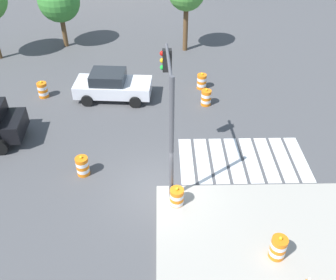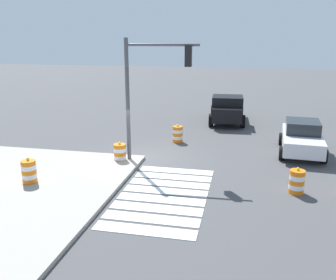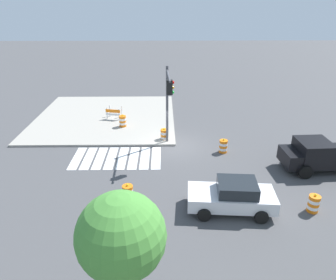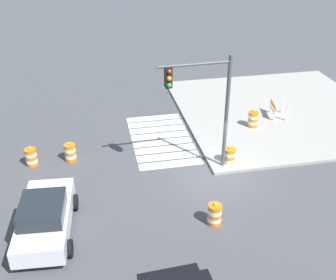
% 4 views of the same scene
% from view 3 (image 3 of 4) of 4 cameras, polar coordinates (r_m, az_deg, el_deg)
% --- Properties ---
extents(ground_plane, '(120.00, 120.00, 0.00)m').
position_cam_3_polar(ground_plane, '(22.86, 1.38, -1.11)').
color(ground_plane, '#474749').
extents(sidewalk_corner, '(12.00, 12.00, 0.15)m').
position_cam_3_polar(sidewalk_corner, '(28.82, -11.11, 4.11)').
color(sidewalk_corner, '#9E998E').
rests_on(sidewalk_corner, ground).
extents(crosswalk_stripes, '(5.85, 3.20, 0.02)m').
position_cam_3_polar(crosswalk_stripes, '(21.47, -9.19, -3.21)').
color(crosswalk_stripes, silver).
rests_on(crosswalk_stripes, ground).
extents(sports_car, '(4.43, 2.39, 1.63)m').
position_cam_3_polar(sports_car, '(16.29, 11.49, -9.83)').
color(sports_car, silver).
rests_on(sports_car, ground).
extents(pickup_truck, '(5.24, 2.54, 1.92)m').
position_cam_3_polar(pickup_truck, '(21.61, 25.78, -2.47)').
color(pickup_truck, black).
rests_on(pickup_truck, ground).
extents(traffic_barrel_near_corner, '(0.56, 0.56, 1.02)m').
position_cam_3_polar(traffic_barrel_near_corner, '(15.45, -7.66, -13.29)').
color(traffic_barrel_near_corner, orange).
rests_on(traffic_barrel_near_corner, ground).
extents(traffic_barrel_crosswalk_end, '(0.56, 0.56, 1.02)m').
position_cam_3_polar(traffic_barrel_crosswalk_end, '(16.96, -7.23, -9.45)').
color(traffic_barrel_crosswalk_end, orange).
rests_on(traffic_barrel_crosswalk_end, ground).
extents(traffic_barrel_median_near, '(0.56, 0.56, 1.02)m').
position_cam_3_polar(traffic_barrel_median_near, '(17.63, 24.70, -10.34)').
color(traffic_barrel_median_near, orange).
rests_on(traffic_barrel_median_near, ground).
extents(traffic_barrel_median_far, '(0.56, 0.56, 1.02)m').
position_cam_3_polar(traffic_barrel_median_far, '(22.13, 9.91, -1.10)').
color(traffic_barrel_median_far, orange).
rests_on(traffic_barrel_median_far, ground).
extents(traffic_barrel_far_curb, '(0.56, 0.56, 1.02)m').
position_cam_3_polar(traffic_barrel_far_curb, '(23.56, -0.67, 0.90)').
color(traffic_barrel_far_curb, orange).
rests_on(traffic_barrel_far_curb, ground).
extents(traffic_barrel_on_sidewalk, '(0.56, 0.56, 1.02)m').
position_cam_3_polar(traffic_barrel_on_sidewalk, '(26.08, -8.15, 3.39)').
color(traffic_barrel_on_sidewalk, orange).
rests_on(traffic_barrel_on_sidewalk, sidewalk_corner).
extents(construction_barricade, '(1.37, 1.02, 1.00)m').
position_cam_3_polar(construction_barricade, '(27.85, -9.75, 4.91)').
color(construction_barricade, silver).
rests_on(construction_barricade, sidewalk_corner).
extents(traffic_light_pole, '(0.49, 3.29, 5.50)m').
position_cam_3_polar(traffic_light_pole, '(20.94, 0.05, 7.93)').
color(traffic_light_pole, '#4C4C51').
rests_on(traffic_light_pole, sidewalk_corner).
extents(street_tree_streetside_near, '(2.45, 2.45, 5.28)m').
position_cam_3_polar(street_tree_streetside_near, '(8.90, -8.40, -16.98)').
color(street_tree_streetside_near, brown).
rests_on(street_tree_streetside_near, ground).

